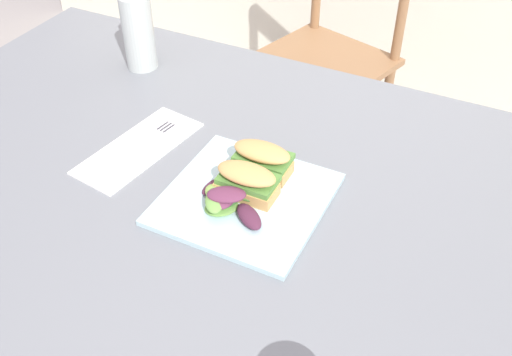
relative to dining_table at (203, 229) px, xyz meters
The scene contains 9 objects.
dining_table is the anchor object (origin of this frame).
chair_wooden_far 1.06m from the dining_table, 97.46° to the left, with size 0.50×0.50×0.87m.
plate_lunch 0.15m from the dining_table, ahead, with size 0.26×0.26×0.01m, color silver.
sandwich_half_front 0.18m from the dining_table, ahead, with size 0.10×0.06×0.06m.
sandwich_half_back 0.19m from the dining_table, 36.73° to the left, with size 0.10×0.06×0.06m.
salad_mixed_greens 0.17m from the dining_table, 24.62° to the right, with size 0.14×0.11×0.04m.
napkin_folded 0.19m from the dining_table, 167.90° to the left, with size 0.11×0.25×0.00m, color white.
fork_on_napkin 0.20m from the dining_table, 161.46° to the left, with size 0.05×0.19×0.00m.
bottle_cold_brew 0.47m from the dining_table, 137.51° to the left, with size 0.07×0.07×0.21m.
Camera 1 is at (0.48, -0.68, 1.41)m, focal length 41.43 mm.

